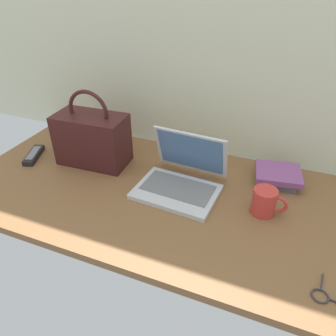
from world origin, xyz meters
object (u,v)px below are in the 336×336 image
object	(u,v)px
laptop	(181,178)
handbag	(92,138)
eyeglasses	(333,300)
book_stack	(278,176)
remote_control_near	(34,155)
coffee_mug	(265,202)

from	to	relation	value
laptop	handbag	distance (m)	0.43
eyeglasses	book_stack	world-z (taller)	book_stack
remote_control_near	book_stack	distance (m)	1.07
coffee_mug	remote_control_near	bearing A→B (deg)	179.79
handbag	laptop	bearing A→B (deg)	-5.63
coffee_mug	remote_control_near	xyz separation A→B (m)	(-1.03, 0.00, -0.04)
coffee_mug	handbag	xyz separation A→B (m)	(-0.75, 0.08, 0.07)
book_stack	coffee_mug	bearing A→B (deg)	-96.92
handbag	book_stack	size ratio (longest dim) A/B	1.66
eyeglasses	handbag	bearing A→B (deg)	159.08
coffee_mug	handbag	distance (m)	0.75
remote_control_near	book_stack	world-z (taller)	book_stack
coffee_mug	eyeglasses	xyz separation A→B (m)	(0.22, -0.29, -0.04)
eyeglasses	handbag	world-z (taller)	handbag
remote_control_near	eyeglasses	size ratio (longest dim) A/B	1.44
remote_control_near	book_stack	bearing A→B (deg)	11.30
remote_control_near	handbag	size ratio (longest dim) A/B	0.50
eyeglasses	book_stack	bearing A→B (deg)	111.18
handbag	remote_control_near	bearing A→B (deg)	-165.18
coffee_mug	eyeglasses	bearing A→B (deg)	-52.75
remote_control_near	laptop	bearing A→B (deg)	2.63
laptop	eyeglasses	size ratio (longest dim) A/B	2.81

